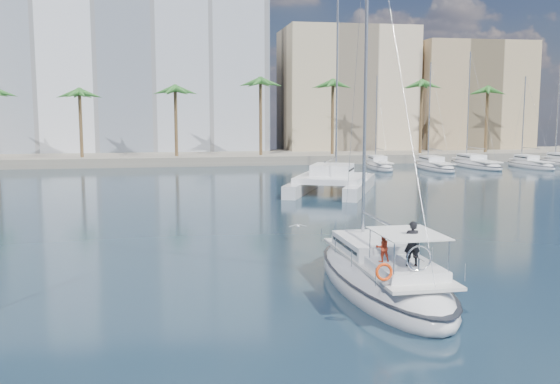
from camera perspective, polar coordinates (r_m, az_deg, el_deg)
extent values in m
plane|color=black|center=(29.16, 1.61, -7.21)|extent=(160.00, 160.00, 0.00)
cube|color=gray|center=(89.06, -6.24, 3.13)|extent=(120.00, 14.00, 1.20)
cube|color=white|center=(101.04, -13.74, 11.09)|extent=(42.00, 16.00, 28.00)
cube|color=beige|center=(101.49, 5.99, 8.98)|extent=(20.00, 14.00, 20.00)
cube|color=tan|center=(106.84, 16.76, 8.10)|extent=(18.00, 12.00, 18.00)
cylinder|color=brown|center=(84.84, -6.11, 6.06)|extent=(0.44, 0.44, 10.50)
sphere|color=#2D6926|center=(84.86, -6.16, 9.60)|extent=(3.60, 3.60, 3.60)
cylinder|color=brown|center=(93.47, 15.29, 5.97)|extent=(0.44, 0.44, 10.50)
sphere|color=#2D6926|center=(93.50, 15.41, 9.19)|extent=(3.60, 3.60, 3.60)
ellipsoid|color=silver|center=(26.42, 9.27, -8.06)|extent=(4.02, 11.99, 2.48)
ellipsoid|color=black|center=(26.33, 9.29, -7.32)|extent=(4.06, 12.11, 0.18)
cube|color=silver|center=(25.97, 9.49, -6.20)|extent=(2.87, 8.99, 0.12)
cube|color=white|center=(27.15, 8.49, -4.79)|extent=(2.63, 3.95, 0.60)
cube|color=black|center=(27.15, 8.49, -4.75)|extent=(2.64, 3.49, 0.14)
cylinder|color=#B7BABF|center=(27.88, 7.84, 11.08)|extent=(0.15, 0.15, 15.63)
cylinder|color=#B7BABF|center=(25.97, 9.30, -2.68)|extent=(0.20, 4.82, 0.11)
cube|color=white|center=(23.85, 11.43, -6.90)|extent=(2.32, 3.02, 0.36)
cube|color=silver|center=(23.44, 11.63, -3.72)|extent=(2.32, 3.02, 0.04)
torus|color=silver|center=(22.67, 12.59, -5.94)|extent=(0.96, 0.07, 0.96)
torus|color=red|center=(21.79, 9.50, -7.23)|extent=(0.63, 0.21, 0.64)
imported|color=black|center=(23.41, 11.97, -4.63)|extent=(0.64, 0.44, 1.67)
imported|color=#B5341B|center=(23.90, 9.36, -5.01)|extent=(0.56, 0.45, 1.10)
cube|color=silver|center=(57.31, 2.29, 0.67)|extent=(6.35, 11.90, 1.10)
cube|color=silver|center=(56.43, 7.33, 0.50)|extent=(6.35, 11.90, 1.10)
cube|color=white|center=(56.11, 4.69, 1.27)|extent=(8.05, 8.65, 0.50)
cube|color=white|center=(56.65, 4.81, 2.04)|extent=(4.71, 4.87, 1.00)
cube|color=black|center=(56.65, 4.81, 2.09)|extent=(4.52, 4.42, 0.18)
cylinder|color=#B7BABF|center=(58.30, 5.22, 9.94)|extent=(0.18, 0.18, 16.74)
ellipsoid|color=silver|center=(35.76, 1.64, -3.12)|extent=(0.21, 0.39, 0.19)
sphere|color=silver|center=(35.94, 1.58, -3.04)|extent=(0.10, 0.10, 0.10)
cube|color=gray|center=(35.70, 1.20, -3.09)|extent=(0.45, 0.16, 0.11)
cube|color=gray|center=(35.81, 2.08, -3.06)|extent=(0.45, 0.16, 0.11)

